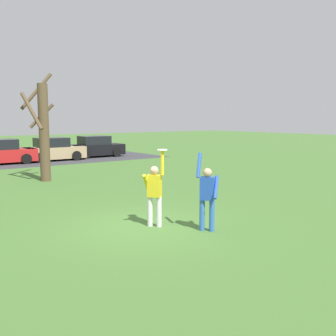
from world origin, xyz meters
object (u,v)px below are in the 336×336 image
object	(u,v)px
person_catcher	(154,191)
parked_car_red	(1,153)
parked_car_tan	(53,150)
frisbee_disc	(162,150)
person_defender	(207,194)
parked_car_black	(96,147)
bare_tree_tall	(43,129)

from	to	relation	value
person_catcher	parked_car_red	size ratio (longest dim) A/B	0.50
person_catcher	parked_car_red	xyz separation A→B (m)	(0.60, 17.83, -0.25)
person_catcher	parked_car_tan	distance (m)	18.34
person_catcher	frisbee_disc	xyz separation A→B (m)	(0.13, -0.18, 1.11)
person_catcher	person_defender	size ratio (longest dim) A/B	1.02
parked_car_tan	frisbee_disc	bearing A→B (deg)	-100.74
frisbee_disc	parked_car_black	size ratio (longest dim) A/B	0.06
person_defender	parked_car_tan	world-z (taller)	person_defender
person_defender	person_catcher	bearing A→B (deg)	-0.00
parked_car_red	parked_car_black	xyz separation A→B (m)	(7.02, 0.65, 0.00)
person_catcher	parked_car_black	size ratio (longest dim) A/B	0.50
frisbee_disc	parked_car_tan	size ratio (longest dim) A/B	0.06
person_catcher	bare_tree_tall	distance (m)	9.60
person_catcher	person_defender	xyz separation A→B (m)	(0.84, -1.17, -0.00)
person_catcher	bare_tree_tall	world-z (taller)	bare_tree_tall
parked_car_tan	person_defender	bearing A→B (deg)	-98.06
frisbee_disc	parked_car_red	distance (m)	18.07
parked_car_tan	parked_car_red	bearing A→B (deg)	-177.49
person_defender	parked_car_tan	distance (m)	19.33
parked_car_tan	bare_tree_tall	bearing A→B (deg)	-111.99
person_catcher	person_defender	bearing A→B (deg)	0.00
parked_car_red	bare_tree_tall	xyz separation A→B (m)	(-0.19, -8.34, 1.70)
parked_car_red	parked_car_tan	bearing A→B (deg)	2.51
person_catcher	parked_car_red	distance (m)	17.84
bare_tree_tall	person_catcher	bearing A→B (deg)	-92.46
person_catcher	person_defender	distance (m)	1.44
parked_car_red	bare_tree_tall	size ratio (longest dim) A/B	0.82
frisbee_disc	parked_car_red	size ratio (longest dim) A/B	0.06
person_defender	parked_car_tan	xyz separation A→B (m)	(3.22, 19.05, -0.25)
parked_car_tan	person_catcher	bearing A→B (deg)	-101.27
person_defender	parked_car_tan	size ratio (longest dim) A/B	0.49
person_defender	frisbee_disc	xyz separation A→B (m)	(-0.71, 0.99, 1.11)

